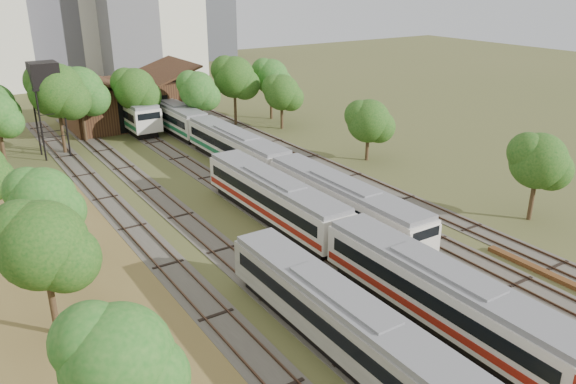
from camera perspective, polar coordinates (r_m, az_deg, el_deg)
ground at (r=33.40m, az=20.98°, el=-13.77°), size 240.00×240.00×0.00m
dry_grass_patch at (r=29.85m, az=-15.99°, el=-17.68°), size 14.00×60.00×0.04m
tracks at (r=49.52m, az=-3.04°, el=-0.58°), size 24.60×80.00×0.19m
railcar_red_set at (r=37.78m, az=5.64°, el=-4.74°), size 2.93×34.57×3.62m
railcar_green_set at (r=57.46m, az=-5.24°, el=4.42°), size 2.90×52.07×3.59m
railcar_rear at (r=75.81m, az=-15.98°, el=7.98°), size 3.27×16.08×4.05m
old_grey_coach at (r=29.53m, az=5.43°, el=-12.89°), size 2.75×18.00×3.40m
water_tower at (r=64.43m, az=-23.54°, el=10.61°), size 2.90×2.90×10.06m
rail_pile_far at (r=40.66m, az=24.91°, el=-7.59°), size 0.57×9.05×0.29m
maintenance_shed at (r=77.84m, az=-15.81°, el=8.92°), size 16.45×11.55×7.58m
tree_band_left at (r=34.51m, az=-23.98°, el=-2.99°), size 7.51×56.88×8.17m
tree_band_far at (r=69.17m, az=-14.99°, el=10.20°), size 38.10×9.77×9.81m
tree_band_right at (r=58.71m, az=8.68°, el=7.35°), size 5.60×39.56×7.15m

